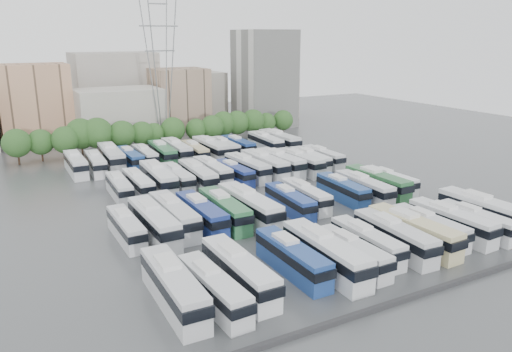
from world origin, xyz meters
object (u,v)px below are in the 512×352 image
bus_r0_s11 (452,222)px  bus_r3_s0 (76,164)px  bus_r0_s12 (476,221)px  bus_r2_s12 (310,159)px  bus_r1_s13 (389,181)px  bus_r0_s10 (429,227)px  bus_r3_s4 (145,156)px  bus_r0_s13 (486,212)px  bus_r3_s13 (279,141)px  bus_r0_s0 (174,287)px  bus_r0_s7 (367,242)px  bus_r3_s2 (111,157)px  bus_r0_s8 (394,236)px  bus_r3_s10 (238,146)px  bus_r0_s2 (239,271)px  bus_r2_s8 (247,167)px  bus_r3_s3 (130,158)px  bus_r3_s12 (265,142)px  bus_r0_s9 (413,231)px  bus_r3_s1 (96,163)px  bus_r1_s11 (364,188)px  bus_r1_s1 (154,222)px  bus_r1_s4 (224,210)px  bus_r1_s7 (290,201)px  bus_r0_s4 (292,258)px  bus_r2_s5 (198,176)px  bus_r2_s3 (158,178)px  bus_r3_s8 (210,149)px  bus_r1_s10 (342,189)px  bus_r1_s12 (377,183)px  bus_r2_s11 (299,162)px  bus_r2_s1 (119,187)px  bus_r3_s6 (177,150)px  bus_r1_s5 (249,206)px  bus_r2_s4 (177,178)px  bus_r2_s7 (234,172)px  bus_r1_s3 (201,214)px  bus_r0_s1 (213,288)px  bus_r2_s9 (264,164)px  bus_r1_s0 (126,227)px  bus_r2_s13 (323,157)px

bus_r0_s11 → bus_r3_s0: bearing=122.0°
bus_r0_s12 → bus_r2_s12: bus_r2_s12 is taller
bus_r1_s13 → bus_r0_s10: bearing=-120.9°
bus_r3_s4 → bus_r0_s13: bearing=-60.8°
bus_r3_s13 → bus_r0_s0: bearing=-130.9°
bus_r0_s7 → bus_r3_s2: size_ratio=0.81×
bus_r0_s8 → bus_r3_s10: 54.10m
bus_r0_s2 → bus_r2_s8: 40.64m
bus_r3_s0 → bus_r3_s3: bearing=0.8°
bus_r0_s10 → bus_r3_s12: bearing=82.2°
bus_r0_s9 → bus_r3_s1: bus_r0_s9 is taller
bus_r3_s3 → bus_r1_s11: bearing=-56.0°
bus_r1_s1 → bus_r1_s13: 39.66m
bus_r0_s13 → bus_r3_s13: (0.11, 52.76, -0.02)m
bus_r3_s10 → bus_r2_s8: bearing=-112.8°
bus_r1_s4 → bus_r1_s7: 9.97m
bus_r0_s4 → bus_r0_s9: bearing=-3.2°
bus_r2_s5 → bus_r3_s12: (23.17, 17.96, -0.00)m
bus_r3_s10 → bus_r3_s4: bearing=176.9°
bus_r2_s3 → bus_r3_s8: 23.17m
bus_r0_s7 → bus_r3_s0: bearing=115.0°
bus_r1_s10 → bus_r3_s3: (-23.35, 35.59, 0.04)m
bus_r0_s13 → bus_r1_s4: size_ratio=1.09×
bus_r1_s12 → bus_r3_s4: bus_r1_s12 is taller
bus_r1_s1 → bus_r3_s13: bearing=40.9°
bus_r0_s2 → bus_r2_s11: 45.50m
bus_r1_s1 → bus_r1_s13: bearing=0.4°
bus_r2_s5 → bus_r2_s12: 23.19m
bus_r2_s1 → bus_r2_s12: 36.12m
bus_r0_s0 → bus_r0_s12: bus_r0_s0 is taller
bus_r0_s12 → bus_r3_s6: (-19.86, 55.91, 0.28)m
bus_r1_s5 → bus_r1_s7: 6.58m
bus_r0_s4 → bus_r2_s4: (0.01, 35.39, -0.06)m
bus_r0_s11 → bus_r1_s1: bearing=150.0°
bus_r2_s7 → bus_r3_s1: size_ratio=0.94×
bus_r1_s3 → bus_r1_s10: 23.35m
bus_r0_s0 → bus_r0_s12: (39.78, -1.47, -0.31)m
bus_r0_s11 → bus_r2_s7: 37.30m
bus_r0_s1 → bus_r3_s12: size_ratio=0.91×
bus_r0_s9 → bus_r2_s8: (-3.39, 36.23, -0.07)m
bus_r2_s11 → bus_r1_s13: bearing=-71.4°
bus_r1_s1 → bus_r1_s3: bus_r1_s1 is taller
bus_r1_s10 → bus_r2_s9: 18.40m
bus_r0_s1 → bus_r3_s12: 65.36m
bus_r0_s9 → bus_r3_s6: (-9.81, 55.02, -0.01)m
bus_r1_s0 → bus_r3_s12: (39.52, 34.88, 0.26)m
bus_r1_s12 → bus_r2_s13: 19.34m
bus_r1_s3 → bus_r2_s1: size_ratio=1.13×
bus_r0_s2 → bus_r0_s7: size_ratio=1.14×
bus_r0_s0 → bus_r0_s2: bus_r0_s0 is taller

